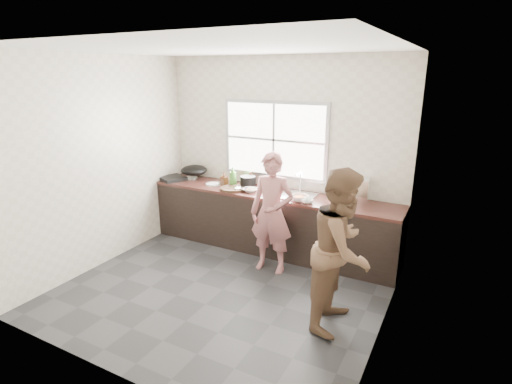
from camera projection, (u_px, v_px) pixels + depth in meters
The scene contains 30 objects.
floor at pixel (223, 290), 4.73m from camera, with size 3.60×3.20×0.01m, color #2A2A2D.
ceiling at pixel (216, 47), 3.95m from camera, with size 3.60×3.20×0.01m, color silver.
wall_back at pixel (281, 154), 5.69m from camera, with size 3.60×0.01×2.70m, color beige.
wall_left at pixel (102, 163), 5.15m from camera, with size 0.01×3.20×2.70m, color beige.
wall_right at pixel (392, 204), 3.53m from camera, with size 0.01×3.20×2.70m, color beige.
wall_front at pixel (103, 228), 2.98m from camera, with size 3.60×0.01×2.70m, color beige.
cabinet at pixel (271, 223), 5.70m from camera, with size 3.60×0.62×0.82m, color black.
countertop at pixel (271, 194), 5.58m from camera, with size 3.60×0.64×0.04m, color #381C16.
sink at pixel (294, 196), 5.41m from camera, with size 0.55×0.45×0.02m, color silver.
faucet at pixel (300, 182), 5.54m from camera, with size 0.02×0.02×0.30m, color silver.
window_frame at pixel (275, 140), 5.67m from camera, with size 1.60×0.05×1.10m, color #9EA0A5.
window_glazing at pixel (274, 140), 5.65m from camera, with size 1.50×0.01×1.00m, color white.
woman at pixel (272, 217), 5.02m from camera, with size 0.53×0.35×1.45m, color #AD6768.
person_side at pixel (342, 249), 3.89m from camera, with size 0.79×0.62×1.63m, color brown.
cutting_board at pixel (233, 189), 5.68m from camera, with size 0.36×0.36×0.04m, color black.
cleaver at pixel (242, 188), 5.63m from camera, with size 0.21×0.11×0.01m, color silver.
bowl_mince at pixel (250, 190), 5.59m from camera, with size 0.20×0.20×0.05m, color silver.
bowl_crabs at pixel (299, 198), 5.20m from camera, with size 0.19×0.19×0.06m, color silver.
bowl_held at pixel (307, 200), 5.12m from camera, with size 0.20×0.20×0.06m, color white.
black_pot at pixel (248, 182), 5.81m from camera, with size 0.22×0.22×0.16m, color black.
plate_food at pixel (212, 184), 5.95m from camera, with size 0.20×0.20×0.02m, color silver.
bottle_green at pixel (233, 176), 5.84m from camera, with size 0.11×0.11×0.29m, color #3A7B28.
bottle_brown_tall at pixel (224, 179), 5.91m from camera, with size 0.08×0.08×0.18m, color #472611.
bottle_brown_short at pixel (251, 179), 5.94m from camera, with size 0.14×0.14×0.18m, color #481E12.
glass_jar at pixel (232, 183), 5.86m from camera, with size 0.07×0.07×0.10m, color silver.
burner at pixel (172, 178), 6.20m from camera, with size 0.35×0.35×0.05m, color black.
wok at pixel (194, 170), 6.24m from camera, with size 0.41×0.41×0.16m, color black.
dish_rack at pixel (353, 190), 5.15m from camera, with size 0.41×0.29×0.31m, color silver.
pot_lid_left at pixel (190, 178), 6.31m from camera, with size 0.23×0.23×0.01m, color silver.
pot_lid_right at pixel (217, 184), 5.95m from camera, with size 0.25×0.25×0.01m, color silver.
Camera 1 is at (2.31, -3.52, 2.47)m, focal length 28.00 mm.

